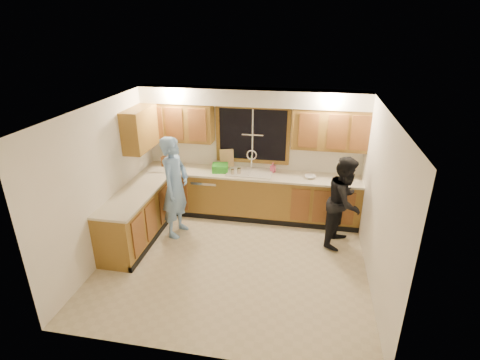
% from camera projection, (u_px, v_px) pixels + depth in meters
% --- Properties ---
extents(floor, '(4.20, 4.20, 0.00)m').
position_uv_depth(floor, '(234.00, 261.00, 6.11)').
color(floor, beige).
rests_on(floor, ground).
extents(ceiling, '(4.20, 4.20, 0.00)m').
position_uv_depth(ceiling, '(232.00, 109.00, 5.13)').
color(ceiling, silver).
extents(wall_back, '(4.20, 0.00, 4.20)m').
position_uv_depth(wall_back, '(252.00, 152.00, 7.34)').
color(wall_back, white).
rests_on(wall_back, ground).
extents(wall_left, '(0.00, 3.80, 3.80)m').
position_uv_depth(wall_left, '(104.00, 182.00, 5.97)').
color(wall_left, white).
rests_on(wall_left, ground).
extents(wall_right, '(0.00, 3.80, 3.80)m').
position_uv_depth(wall_right, '(379.00, 204.00, 5.26)').
color(wall_right, white).
rests_on(wall_right, ground).
extents(base_cabinets_back, '(4.20, 0.60, 0.88)m').
position_uv_depth(base_cabinets_back, '(250.00, 196.00, 7.38)').
color(base_cabinets_back, olive).
rests_on(base_cabinets_back, ground).
extents(base_cabinets_left, '(0.60, 1.90, 0.88)m').
position_uv_depth(base_cabinets_left, '(137.00, 218.00, 6.56)').
color(base_cabinets_left, olive).
rests_on(base_cabinets_left, ground).
extents(countertop_back, '(4.20, 0.63, 0.04)m').
position_uv_depth(countertop_back, '(250.00, 174.00, 7.19)').
color(countertop_back, beige).
rests_on(countertop_back, base_cabinets_back).
extents(countertop_left, '(0.63, 1.90, 0.04)m').
position_uv_depth(countertop_left, '(135.00, 194.00, 6.37)').
color(countertop_left, beige).
rests_on(countertop_left, base_cabinets_left).
extents(upper_cabinets_left, '(1.35, 0.33, 0.75)m').
position_uv_depth(upper_cabinets_left, '(179.00, 122.00, 7.20)').
color(upper_cabinets_left, olive).
rests_on(upper_cabinets_left, wall_back).
extents(upper_cabinets_right, '(1.35, 0.33, 0.75)m').
position_uv_depth(upper_cabinets_right, '(330.00, 129.00, 6.72)').
color(upper_cabinets_right, olive).
rests_on(upper_cabinets_right, wall_back).
extents(upper_cabinets_return, '(0.33, 0.90, 0.75)m').
position_uv_depth(upper_cabinets_return, '(140.00, 129.00, 6.73)').
color(upper_cabinets_return, olive).
rests_on(upper_cabinets_return, wall_left).
extents(soffit, '(4.20, 0.35, 0.30)m').
position_uv_depth(soffit, '(252.00, 97.00, 6.74)').
color(soffit, silver).
rests_on(soffit, wall_back).
extents(window_frame, '(1.44, 0.03, 1.14)m').
position_uv_depth(window_frame, '(253.00, 135.00, 7.19)').
color(window_frame, black).
rests_on(window_frame, wall_back).
extents(sink, '(0.86, 0.52, 0.57)m').
position_uv_depth(sink, '(250.00, 176.00, 7.22)').
color(sink, silver).
rests_on(sink, countertop_back).
extents(dishwasher, '(0.60, 0.56, 0.82)m').
position_uv_depth(dishwasher, '(208.00, 194.00, 7.53)').
color(dishwasher, white).
rests_on(dishwasher, floor).
extents(stove, '(0.58, 0.75, 0.90)m').
position_uv_depth(stove, '(122.00, 234.00, 6.04)').
color(stove, white).
rests_on(stove, floor).
extents(man, '(0.53, 0.73, 1.84)m').
position_uv_depth(man, '(175.00, 187.00, 6.58)').
color(man, '#76A5E0').
rests_on(man, floor).
extents(woman, '(0.84, 0.94, 1.60)m').
position_uv_depth(woman, '(344.00, 202.00, 6.32)').
color(woman, black).
rests_on(woman, floor).
extents(knife_block, '(0.12, 0.10, 0.20)m').
position_uv_depth(knife_block, '(164.00, 161.00, 7.51)').
color(knife_block, brown).
rests_on(knife_block, countertop_back).
extents(cutting_board, '(0.29, 0.18, 0.37)m').
position_uv_depth(cutting_board, '(227.00, 158.00, 7.40)').
color(cutting_board, tan).
rests_on(cutting_board, countertop_back).
extents(dish_crate, '(0.35, 0.33, 0.14)m').
position_uv_depth(dish_crate, '(220.00, 168.00, 7.25)').
color(dish_crate, green).
rests_on(dish_crate, countertop_back).
extents(soap_bottle, '(0.11, 0.11, 0.19)m').
position_uv_depth(soap_bottle, '(273.00, 167.00, 7.20)').
color(soap_bottle, '#DA537B').
rests_on(soap_bottle, countertop_back).
extents(bowl, '(0.23, 0.23, 0.05)m').
position_uv_depth(bowl, '(310.00, 177.00, 6.95)').
color(bowl, silver).
rests_on(bowl, countertop_back).
extents(can_left, '(0.08, 0.08, 0.12)m').
position_uv_depth(can_left, '(233.00, 172.00, 7.06)').
color(can_left, '#B7A68D').
rests_on(can_left, countertop_back).
extents(can_right, '(0.09, 0.09, 0.13)m').
position_uv_depth(can_right, '(239.00, 171.00, 7.09)').
color(can_right, '#B7A68D').
rests_on(can_right, countertop_back).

